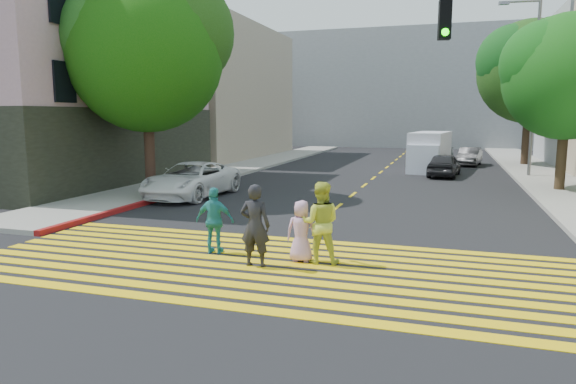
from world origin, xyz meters
The scene contains 23 objects.
ground centered at (0.00, 0.00, 0.00)m, with size 120.00×120.00×0.00m, color black.
sidewalk_left centered at (-8.50, 22.00, 0.07)m, with size 3.00×40.00×0.15m, color gray.
sidewalk_right centered at (8.50, 15.00, 0.07)m, with size 3.00×60.00×0.15m, color gray.
curb_red centered at (-6.90, 6.00, 0.08)m, with size 0.20×8.00×0.16m, color maroon.
crosswalk centered at (0.00, 1.28, 0.01)m, with size 13.40×5.30×0.01m.
lane_line centered at (0.00, 22.50, 0.01)m, with size 0.12×34.40×0.01m.
building_left_pink centered at (-16.00, 12.00, 4.58)m, with size 12.10×14.10×11.00m.
building_left_tan centered at (-16.00, 28.00, 5.00)m, with size 12.00×16.00×10.00m, color tan.
backdrop_block centered at (0.00, 48.00, 6.00)m, with size 30.00×8.00×12.00m, color gray.
tree_left centered at (-7.90, 9.43, 6.01)m, with size 8.13×8.13×8.91m.
tree_right_near centered at (8.40, 15.30, 5.14)m, with size 5.81×5.33×7.60m.
tree_right_far centered at (8.52, 27.42, 6.38)m, with size 7.98×7.74×9.44m.
pedestrian_man centered at (-0.18, 1.20, 0.91)m, with size 0.67×0.44×1.83m, color black.
pedestrian_woman centered at (1.11, 1.88, 0.92)m, with size 0.89×0.70×1.84m, color #C4CF3D.
pedestrian_child centered at (0.67, 1.87, 0.70)m, with size 0.69×0.45×1.40m, color #D69CC5.
pedestrian_extra centered at (-1.50, 1.93, 0.80)m, with size 0.93×0.39×1.59m, color teal.
white_sedan centered at (-6.13, 9.46, 0.70)m, with size 2.33×5.05×1.40m, color white.
dark_car_near centered at (3.53, 19.91, 0.64)m, with size 1.51×3.74×1.27m, color black.
silver_car centered at (3.21, 31.73, 0.60)m, with size 1.67×4.11×1.19m, color #A0A0A0.
dark_car_parked centered at (5.04, 26.86, 0.60)m, with size 1.26×3.62×1.19m, color black.
white_van centered at (2.62, 22.43, 1.09)m, with size 2.42×5.06×2.30m.
traffic_signal centered at (6.40, 4.54, 4.19)m, with size 4.38×1.05×6.48m.
street_lamp centered at (7.62, 20.53, 5.28)m, with size 2.09×0.42×9.21m.
Camera 1 is at (3.78, -8.98, 3.28)m, focal length 32.00 mm.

